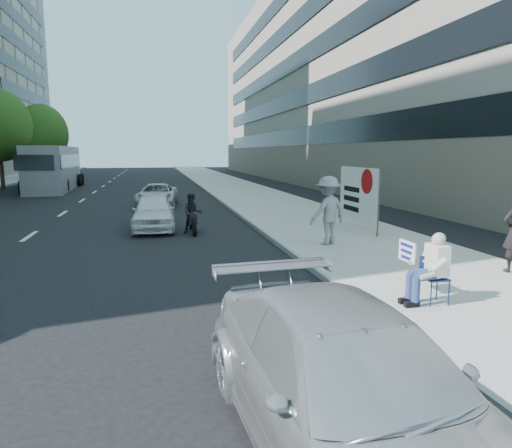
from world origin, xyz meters
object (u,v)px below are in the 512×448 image
object	(u,v)px
parked_sedan	(348,386)
white_sedan_far	(157,195)
seated_protester	(429,265)
jogger	(328,211)
bus	(54,168)
white_sedan_near	(154,212)
protest_banner	(358,194)
motorcycle	(193,215)

from	to	relation	value
parked_sedan	white_sedan_far	size ratio (longest dim) A/B	1.13
seated_protester	jogger	size ratio (longest dim) A/B	0.64
jogger	white_sedan_far	bearing A→B (deg)	-93.43
jogger	bus	distance (m)	28.17
white_sedan_near	bus	bearing A→B (deg)	111.34
parked_sedan	bus	bearing A→B (deg)	101.19
seated_protester	parked_sedan	world-z (taller)	seated_protester
jogger	bus	world-z (taller)	bus
white_sedan_near	protest_banner	bearing A→B (deg)	-17.92
seated_protester	parked_sedan	size ratio (longest dim) A/B	0.27
motorcycle	protest_banner	bearing A→B (deg)	-13.63
jogger	protest_banner	distance (m)	3.02
jogger	white_sedan_far	distance (m)	13.30
white_sedan_far	bus	xyz separation A→B (m)	(-7.62, 12.88, 1.04)
white_sedan_far	white_sedan_near	bearing A→B (deg)	-85.24
white_sedan_near	parked_sedan	bearing A→B (deg)	-81.10
protest_banner	white_sedan_far	bearing A→B (deg)	124.19
seated_protester	white_sedan_far	size ratio (longest dim) A/B	0.30
seated_protester	jogger	distance (m)	5.49
protest_banner	motorcycle	size ratio (longest dim) A/B	1.50
white_sedan_far	seated_protester	bearing A→B (deg)	-69.13
white_sedan_near	bus	world-z (taller)	bus
seated_protester	bus	xyz separation A→B (m)	(-12.28, 30.73, 0.76)
seated_protester	white_sedan_near	xyz separation A→B (m)	(-4.86, 10.22, -0.23)
parked_sedan	motorcycle	size ratio (longest dim) A/B	2.38
seated_protester	protest_banner	world-z (taller)	protest_banner
seated_protester	jogger	bearing A→B (deg)	87.84
white_sedan_near	motorcycle	world-z (taller)	motorcycle
seated_protester	white_sedan_far	bearing A→B (deg)	104.64
bus	parked_sedan	bearing A→B (deg)	-77.70
seated_protester	parked_sedan	bearing A→B (deg)	-131.93
seated_protester	bus	distance (m)	33.10
seated_protester	white_sedan_far	xyz separation A→B (m)	(-4.66, 17.85, -0.28)
seated_protester	white_sedan_near	distance (m)	11.31
seated_protester	white_sedan_near	bearing A→B (deg)	115.43
motorcycle	bus	distance (m)	23.32
protest_banner	jogger	bearing A→B (deg)	-131.67
seated_protester	motorcycle	world-z (taller)	seated_protester
parked_sedan	white_sedan_near	xyz separation A→B (m)	(-1.79, 13.63, -0.06)
protest_banner	white_sedan_near	distance (m)	7.53
bus	motorcycle	bearing A→B (deg)	-70.63
white_sedan_far	jogger	bearing A→B (deg)	-62.28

